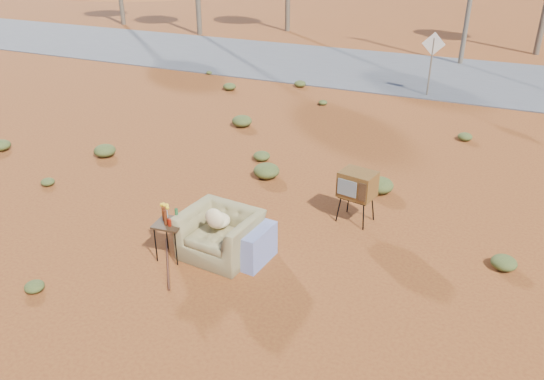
% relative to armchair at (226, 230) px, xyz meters
% --- Properties ---
extents(ground, '(140.00, 140.00, 0.00)m').
position_rel_armchair_xyz_m(ground, '(0.09, -0.20, -0.53)').
color(ground, brown).
rests_on(ground, ground).
extents(highway, '(140.00, 7.00, 0.04)m').
position_rel_armchair_xyz_m(highway, '(0.09, 14.80, -0.51)').
color(highway, '#565659').
rests_on(highway, ground).
extents(armchair, '(1.61, 0.99, 1.13)m').
position_rel_armchair_xyz_m(armchair, '(0.00, 0.00, 0.00)').
color(armchair, olive).
rests_on(armchair, ground).
extents(tv_unit, '(0.76, 0.65, 1.08)m').
position_rel_armchair_xyz_m(tv_unit, '(1.76, 2.17, 0.27)').
color(tv_unit, black).
rests_on(tv_unit, ground).
extents(side_table, '(0.55, 0.55, 1.00)m').
position_rel_armchair_xyz_m(side_table, '(-0.90, -0.42, 0.21)').
color(side_table, '#342412').
rests_on(side_table, ground).
extents(rusty_bar, '(0.97, 1.33, 0.04)m').
position_rel_armchair_xyz_m(rusty_bar, '(-0.83, -0.66, -0.51)').
color(rusty_bar, '#522415').
rests_on(rusty_bar, ground).
extents(road_sign, '(0.78, 0.06, 2.19)m').
position_rel_armchair_xyz_m(road_sign, '(1.59, 11.80, 0.97)').
color(road_sign, brown).
rests_on(road_sign, ground).
extents(scrub_patch, '(17.49, 8.07, 0.33)m').
position_rel_armchair_xyz_m(scrub_patch, '(-0.73, 4.21, -0.39)').
color(scrub_patch, '#4B5224').
rests_on(scrub_patch, ground).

